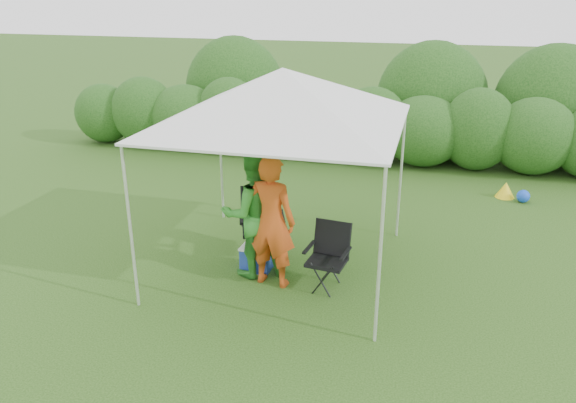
% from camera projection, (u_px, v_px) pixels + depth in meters
% --- Properties ---
extents(ground, '(70.00, 70.00, 0.00)m').
position_uv_depth(ground, '(274.00, 282.00, 7.69)').
color(ground, '#335A1C').
extents(hedge, '(14.12, 1.53, 1.80)m').
position_uv_depth(hedge, '(348.00, 125.00, 12.80)').
color(hedge, '#28561B').
rests_on(hedge, ground).
extents(canopy, '(3.10, 3.10, 2.83)m').
position_uv_depth(canopy, '(283.00, 96.00, 7.26)').
color(canopy, silver).
rests_on(canopy, ground).
extents(chair_right, '(0.60, 0.56, 0.89)m').
position_uv_depth(chair_right, '(329.00, 252.00, 7.45)').
color(chair_right, black).
rests_on(chair_right, ground).
extents(chair_left, '(0.78, 0.75, 1.04)m').
position_uv_depth(chair_left, '(262.00, 219.00, 8.27)').
color(chair_left, black).
rests_on(chair_left, ground).
extents(man, '(0.71, 0.52, 1.82)m').
position_uv_depth(man, '(271.00, 221.00, 7.36)').
color(man, '#CA4917').
rests_on(man, ground).
extents(woman, '(1.11, 1.03, 1.81)m').
position_uv_depth(woman, '(253.00, 213.00, 7.63)').
color(woman, green).
rests_on(woman, ground).
extents(cooler, '(0.44, 0.33, 0.36)m').
position_uv_depth(cooler, '(256.00, 258.00, 7.98)').
color(cooler, '#223E9C').
rests_on(cooler, ground).
extents(bottle, '(0.06, 0.06, 0.21)m').
position_uv_depth(bottle, '(259.00, 241.00, 7.83)').
color(bottle, '#592D0C').
rests_on(bottle, cooler).
extents(lawn_toy, '(0.60, 0.50, 0.30)m').
position_uv_depth(lawn_toy, '(510.00, 191.00, 10.67)').
color(lawn_toy, yellow).
rests_on(lawn_toy, ground).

